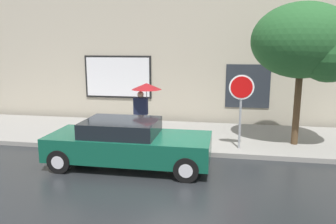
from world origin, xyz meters
The scene contains 8 objects.
ground_plane centered at (0.00, 0.00, 0.00)m, with size 60.00×60.00×0.00m, color black.
sidewalk centered at (0.00, 3.00, 0.07)m, with size 20.00×4.00×0.15m, color gray.
building_facade centered at (-0.02, 5.50, 3.48)m, with size 20.00×0.67×7.00m.
parked_car centered at (-1.27, -0.15, 0.67)m, with size 4.50×1.84×1.32m.
fire_hydrant centered at (-3.14, 1.51, 0.51)m, with size 0.30×0.44×0.74m.
pedestrian_with_umbrella centered at (-1.38, 2.31, 1.70)m, with size 1.04×1.04×1.93m.
street_tree centered at (3.82, 2.32, 3.41)m, with size 3.14×2.67×4.53m.
stop_sign centered at (1.85, 1.56, 1.79)m, with size 0.76×0.10×2.33m.
Camera 1 is at (1.37, -8.58, 3.32)m, focal length 34.91 mm.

